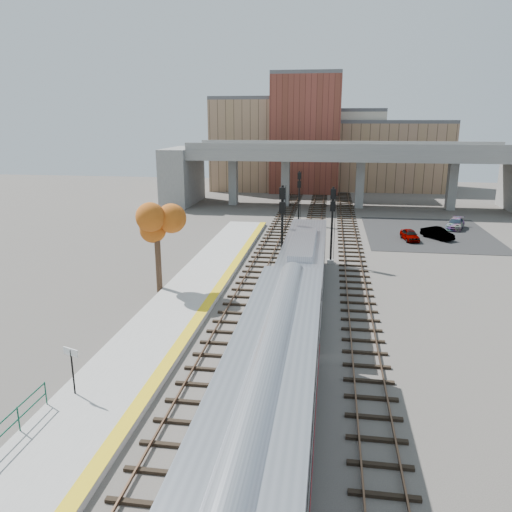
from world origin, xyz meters
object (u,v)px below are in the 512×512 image
(locomotive, at_px, (303,267))
(tree, at_px, (156,226))
(signal_mast_far, at_px, (299,199))
(car_c, at_px, (455,224))
(signal_mast_mid, at_px, (332,226))
(signal_mast_near, at_px, (282,230))
(car_b, at_px, (437,233))
(car_a, at_px, (410,235))
(coach, at_px, (259,469))

(locomotive, height_order, tree, tree)
(signal_mast_far, distance_m, car_c, 18.93)
(signal_mast_mid, height_order, car_c, signal_mast_mid)
(signal_mast_near, height_order, car_b, signal_mast_near)
(locomotive, xyz_separation_m, car_b, (13.48, 20.57, -1.61))
(signal_mast_near, distance_m, car_a, 19.02)
(coach, distance_m, tree, 24.67)
(signal_mast_near, xyz_separation_m, signal_mast_mid, (4.10, 3.86, -0.37))
(car_a, xyz_separation_m, car_b, (3.08, 1.12, 0.03))
(signal_mast_mid, height_order, signal_mast_far, signal_mast_mid)
(tree, bearing_deg, locomotive, 2.83)
(tree, distance_m, car_b, 32.45)
(signal_mast_near, xyz_separation_m, car_c, (18.76, 20.90, -3.13))
(locomotive, height_order, car_a, locomotive)
(car_b, bearing_deg, car_c, 24.72)
(coach, relative_size, signal_mast_mid, 3.60)
(car_c, bearing_deg, tree, -115.15)
(coach, height_order, signal_mast_near, signal_mast_near)
(signal_mast_mid, distance_m, car_c, 22.64)
(locomotive, xyz_separation_m, tree, (-10.77, -0.53, 2.85))
(tree, xyz_separation_m, car_b, (24.25, 21.10, -4.46))
(signal_mast_near, distance_m, car_b, 21.93)
(signal_mast_near, relative_size, car_b, 1.96)
(locomotive, relative_size, tree, 2.75)
(car_b, bearing_deg, signal_mast_far, 120.80)
(signal_mast_near, xyz_separation_m, signal_mast_far, (-0.00, 21.60, -0.66))
(coach, bearing_deg, car_c, 71.21)
(car_a, relative_size, car_c, 0.82)
(signal_mast_near, bearing_deg, coach, -85.72)
(tree, height_order, car_a, tree)
(signal_mast_far, bearing_deg, locomotive, -85.56)
(car_b, distance_m, car_c, 6.60)
(locomotive, bearing_deg, signal_mast_mid, 77.89)
(locomotive, distance_m, car_c, 31.22)
(tree, relative_size, car_b, 1.81)
(car_c, bearing_deg, car_a, -111.68)
(tree, relative_size, car_c, 1.61)
(locomotive, distance_m, tree, 11.15)
(signal_mast_near, bearing_deg, locomotive, -68.96)
(signal_mast_mid, distance_m, car_a, 13.45)
(signal_mast_far, bearing_deg, tree, -107.43)
(signal_mast_near, relative_size, signal_mast_far, 1.15)
(car_a, relative_size, car_b, 0.91)
(car_b, bearing_deg, coach, -143.91)
(tree, bearing_deg, signal_mast_mid, 37.67)
(locomotive, height_order, car_c, locomotive)
(locomotive, height_order, signal_mast_mid, signal_mast_mid)
(car_b, relative_size, car_c, 0.89)
(locomotive, xyz_separation_m, coach, (-0.00, -22.61, 0.52))
(coach, xyz_separation_m, car_a, (10.41, 42.05, -2.16))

